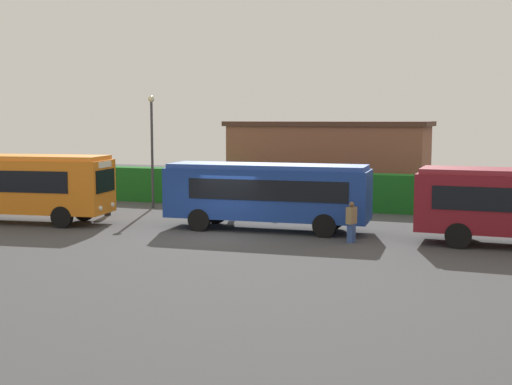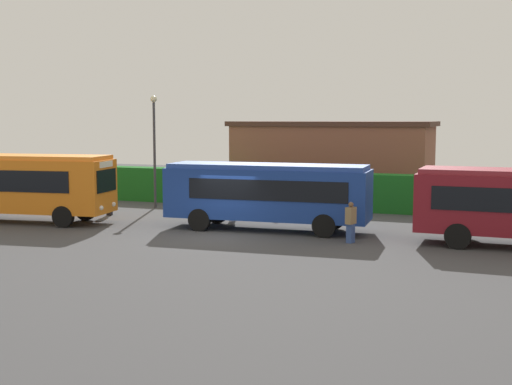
{
  "view_description": "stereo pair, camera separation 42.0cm",
  "coord_description": "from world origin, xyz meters",
  "px_view_note": "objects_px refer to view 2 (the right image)",
  "views": [
    {
      "loc": [
        10.93,
        -25.57,
        4.95
      ],
      "look_at": [
        1.11,
        1.54,
        1.76
      ],
      "focal_mm": 46.95,
      "sensor_mm": 36.0,
      "label": 1
    },
    {
      "loc": [
        11.33,
        -25.42,
        4.95
      ],
      "look_at": [
        1.11,
        1.54,
        1.76
      ],
      "focal_mm": 46.95,
      "sensor_mm": 36.0,
      "label": 2
    }
  ],
  "objects_px": {
    "person_left": "(109,198)",
    "person_far": "(351,222)",
    "person_right": "(276,197)",
    "lamppost": "(154,139)",
    "bus_orange": "(23,184)",
    "person_center": "(233,203)",
    "bus_blue": "(267,192)"
  },
  "relations": [
    {
      "from": "bus_orange",
      "to": "person_center",
      "type": "bearing_deg",
      "value": 14.57
    },
    {
      "from": "bus_blue",
      "to": "person_far",
      "type": "bearing_deg",
      "value": 154.43
    },
    {
      "from": "lamppost",
      "to": "bus_orange",
      "type": "bearing_deg",
      "value": -116.42
    },
    {
      "from": "lamppost",
      "to": "person_center",
      "type": "bearing_deg",
      "value": -26.49
    },
    {
      "from": "person_center",
      "to": "lamppost",
      "type": "relative_size",
      "value": 0.27
    },
    {
      "from": "person_far",
      "to": "person_left",
      "type": "bearing_deg",
      "value": 4.28
    },
    {
      "from": "bus_orange",
      "to": "person_left",
      "type": "height_order",
      "value": "bus_orange"
    },
    {
      "from": "person_right",
      "to": "person_far",
      "type": "bearing_deg",
      "value": 43.97
    },
    {
      "from": "person_far",
      "to": "lamppost",
      "type": "height_order",
      "value": "lamppost"
    },
    {
      "from": "person_left",
      "to": "person_center",
      "type": "bearing_deg",
      "value": 86.56
    },
    {
      "from": "lamppost",
      "to": "person_left",
      "type": "bearing_deg",
      "value": -102.6
    },
    {
      "from": "bus_orange",
      "to": "person_far",
      "type": "distance_m",
      "value": 15.95
    },
    {
      "from": "bus_blue",
      "to": "person_center",
      "type": "bearing_deg",
      "value": -41.45
    },
    {
      "from": "person_right",
      "to": "lamppost",
      "type": "height_order",
      "value": "lamppost"
    },
    {
      "from": "bus_blue",
      "to": "person_left",
      "type": "height_order",
      "value": "bus_blue"
    },
    {
      "from": "person_right",
      "to": "lamppost",
      "type": "xyz_separation_m",
      "value": [
        -7.33,
        0.53,
        2.87
      ]
    },
    {
      "from": "person_right",
      "to": "lamppost",
      "type": "distance_m",
      "value": 7.89
    },
    {
      "from": "person_left",
      "to": "person_center",
      "type": "distance_m",
      "value": 6.69
    },
    {
      "from": "person_left",
      "to": "person_right",
      "type": "distance_m",
      "value": 8.59
    },
    {
      "from": "person_center",
      "to": "person_left",
      "type": "bearing_deg",
      "value": 58.08
    },
    {
      "from": "person_right",
      "to": "bus_orange",
      "type": "bearing_deg",
      "value": -56.56
    },
    {
      "from": "bus_orange",
      "to": "person_far",
      "type": "relative_size",
      "value": 5.44
    },
    {
      "from": "bus_orange",
      "to": "bus_blue",
      "type": "relative_size",
      "value": 0.97
    },
    {
      "from": "person_left",
      "to": "person_far",
      "type": "distance_m",
      "value": 13.69
    },
    {
      "from": "person_left",
      "to": "person_far",
      "type": "xyz_separation_m",
      "value": [
        13.32,
        -3.16,
        -0.05
      ]
    },
    {
      "from": "person_left",
      "to": "person_right",
      "type": "bearing_deg",
      "value": 102.15
    },
    {
      "from": "person_left",
      "to": "person_center",
      "type": "xyz_separation_m",
      "value": [
        6.67,
        0.47,
        -0.02
      ]
    },
    {
      "from": "bus_orange",
      "to": "person_left",
      "type": "bearing_deg",
      "value": 44.36
    },
    {
      "from": "person_far",
      "to": "lamppost",
      "type": "relative_size",
      "value": 0.27
    },
    {
      "from": "bus_blue",
      "to": "lamppost",
      "type": "xyz_separation_m",
      "value": [
        -8.39,
        4.88,
        2.11
      ]
    },
    {
      "from": "bus_blue",
      "to": "lamppost",
      "type": "bearing_deg",
      "value": -33.63
    },
    {
      "from": "person_right",
      "to": "person_far",
      "type": "height_order",
      "value": "person_right"
    }
  ]
}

